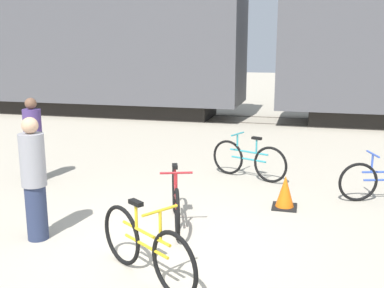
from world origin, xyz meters
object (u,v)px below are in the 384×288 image
(bicycle_yellow, at_px, (146,247))
(person_in_purple, at_px, (33,140))
(bicycle_teal, at_px, (248,160))
(person_in_grey, at_px, (34,179))
(bicycle_maroon, at_px, (176,200))
(traffic_cone, at_px, (285,193))
(freight_train, at_px, (261,34))

(bicycle_yellow, xyz_separation_m, person_in_purple, (-3.44, 3.06, 0.43))
(bicycle_teal, xyz_separation_m, person_in_grey, (-2.43, -3.64, 0.48))
(person_in_grey, bearing_deg, bicycle_maroon, 100.67)
(bicycle_maroon, xyz_separation_m, traffic_cone, (1.54, 1.11, -0.13))
(bicycle_maroon, distance_m, traffic_cone, 1.91)
(bicycle_teal, distance_m, traffic_cone, 1.75)
(bicycle_yellow, relative_size, person_in_purple, 0.90)
(freight_train, bearing_deg, bicycle_maroon, -90.75)
(bicycle_maroon, bearing_deg, person_in_purple, 156.82)
(traffic_cone, bearing_deg, bicycle_yellow, -117.03)
(freight_train, height_order, bicycle_yellow, freight_train)
(bicycle_maroon, height_order, bicycle_yellow, bicycle_yellow)
(bicycle_teal, height_order, person_in_grey, person_in_grey)
(freight_train, relative_size, bicycle_yellow, 19.49)
(bicycle_maroon, bearing_deg, bicycle_yellow, -85.18)
(bicycle_teal, bearing_deg, person_in_grey, -123.71)
(bicycle_yellow, bearing_deg, freight_train, 90.04)
(bicycle_teal, relative_size, person_in_purple, 0.96)
(traffic_cone, bearing_deg, bicycle_teal, 117.60)
(bicycle_maroon, height_order, traffic_cone, bicycle_maroon)
(freight_train, distance_m, person_in_purple, 9.47)
(bicycle_maroon, relative_size, bicycle_yellow, 1.15)
(bicycle_maroon, xyz_separation_m, person_in_purple, (-3.30, 1.41, 0.44))
(freight_train, bearing_deg, person_in_grey, -99.47)
(freight_train, height_order, bicycle_teal, freight_train)
(bicycle_maroon, height_order, person_in_grey, person_in_grey)
(freight_train, relative_size, bicycle_teal, 18.19)
(bicycle_teal, bearing_deg, bicycle_yellow, -97.87)
(bicycle_yellow, height_order, traffic_cone, bicycle_yellow)
(freight_train, relative_size, bicycle_maroon, 16.99)
(person_in_purple, distance_m, traffic_cone, 4.89)
(bicycle_maroon, distance_m, person_in_purple, 3.62)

